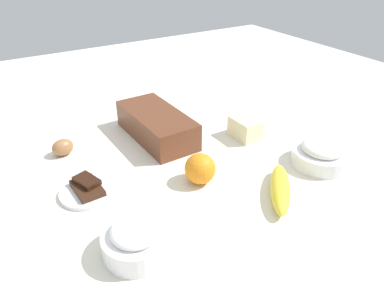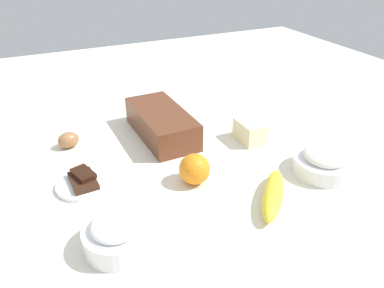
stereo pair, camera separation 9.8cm
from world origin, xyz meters
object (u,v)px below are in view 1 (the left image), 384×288
orange_fruit (200,169)px  egg_near_butter (63,147)px  chocolate_plate (88,190)px  flour_bowl (322,154)px  butter_block (245,128)px  loaf_pan (157,124)px  banana (280,188)px  sugar_bowl (136,239)px

orange_fruit → egg_near_butter: (0.30, 0.25, -0.01)m
egg_near_butter → chocolate_plate: size_ratio=0.45×
flour_bowl → butter_block: flour_bowl is taller
loaf_pan → banana: 0.42m
egg_near_butter → butter_block: bearing=-110.5°
flour_bowl → sugar_bowl: bearing=93.6°
banana → egg_near_butter: size_ratio=3.23×
butter_block → chocolate_plate: butter_block is taller
flour_bowl → orange_fruit: orange_fruit is taller
loaf_pan → flour_bowl: bearing=-141.4°
loaf_pan → orange_fruit: size_ratio=3.77×
flour_bowl → banana: bearing=103.6°
banana → butter_block: bearing=-22.0°
sugar_bowl → orange_fruit: (0.13, -0.22, 0.00)m
orange_fruit → loaf_pan: bearing=-2.9°
sugar_bowl → banana: sugar_bowl is taller
butter_block → egg_near_butter: 0.52m
banana → egg_near_butter: egg_near_butter is taller
sugar_bowl → loaf_pan: bearing=-31.5°
banana → butter_block: size_ratio=2.11×
orange_fruit → egg_near_butter: orange_fruit is taller
loaf_pan → butter_block: bearing=-123.4°
butter_block → orange_fruit: bearing=117.2°
orange_fruit → sugar_bowl: bearing=120.2°
banana → chocolate_plate: size_ratio=1.46×
orange_fruit → butter_block: size_ratio=0.84×
loaf_pan → egg_near_butter: loaf_pan is taller
loaf_pan → orange_fruit: 0.26m
butter_block → chocolate_plate: size_ratio=0.69×
orange_fruit → chocolate_plate: 0.27m
loaf_pan → egg_near_butter: bearing=78.7°
flour_bowl → banana: flour_bowl is taller
loaf_pan → egg_near_butter: size_ratio=4.82×
butter_block → chocolate_plate: 0.48m
sugar_bowl → chocolate_plate: bearing=5.8°
banana → chocolate_plate: 0.45m
loaf_pan → chocolate_plate: loaf_pan is taller
egg_near_butter → orange_fruit: bearing=-140.3°
orange_fruit → chocolate_plate: size_ratio=0.58×
loaf_pan → chocolate_plate: (-0.16, 0.26, -0.03)m
flour_bowl → chocolate_plate: bearing=70.9°
flour_bowl → banana: (-0.04, 0.19, -0.01)m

